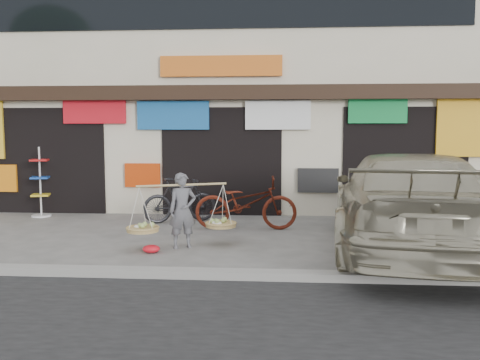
# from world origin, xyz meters

# --- Properties ---
(ground) EXTENTS (70.00, 70.00, 0.00)m
(ground) POSITION_xyz_m (0.00, 0.00, 0.00)
(ground) COLOR slate
(ground) RESTS_ON ground
(kerb) EXTENTS (70.00, 0.25, 0.12)m
(kerb) POSITION_xyz_m (0.00, -2.00, 0.06)
(kerb) COLOR gray
(kerb) RESTS_ON ground
(shophouse_block) EXTENTS (14.00, 6.32, 7.00)m
(shophouse_block) POSITION_xyz_m (-0.00, 6.42, 3.45)
(shophouse_block) COLOR beige
(shophouse_block) RESTS_ON ground
(street_vendor) EXTENTS (1.89, 1.11, 1.37)m
(street_vendor) POSITION_xyz_m (-0.31, -0.15, 0.62)
(street_vendor) COLOR slate
(street_vendor) RESTS_ON ground
(bike_1) EXTENTS (1.79, 1.14, 1.04)m
(bike_1) POSITION_xyz_m (-0.85, 2.39, 0.52)
(bike_1) COLOR black
(bike_1) RESTS_ON ground
(bike_2) EXTENTS (2.21, 0.84, 1.15)m
(bike_2) POSITION_xyz_m (0.72, 1.66, 0.57)
(bike_2) COLOR #5C1D0F
(bike_2) RESTS_ON ground
(suv) EXTENTS (3.22, 6.30, 1.75)m
(suv) POSITION_xyz_m (3.67, -0.10, 0.87)
(suv) COLOR #B5AE92
(suv) RESTS_ON ground
(display_rack) EXTENTS (0.51, 0.51, 1.73)m
(display_rack) POSITION_xyz_m (-4.44, 2.91, 0.70)
(display_rack) COLOR silver
(display_rack) RESTS_ON ground
(red_bag) EXTENTS (0.31, 0.25, 0.14)m
(red_bag) POSITION_xyz_m (-0.80, -0.57, 0.07)
(red_bag) COLOR red
(red_bag) RESTS_ON ground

